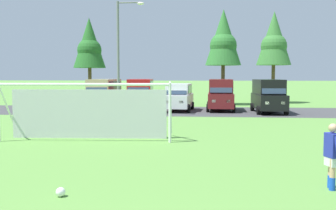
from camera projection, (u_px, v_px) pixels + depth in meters
name	position (u px, v px, depth m)	size (l,w,h in m)	color
ground_plane	(173.00, 133.00, 18.92)	(400.00, 400.00, 0.00)	#598C3D
parking_lot_strip	(186.00, 111.00, 30.74)	(52.00, 8.40, 0.01)	#3D3D3F
soccer_ball	(61.00, 192.00, 8.99)	(0.22, 0.22, 0.22)	white
soccer_goal	(88.00, 110.00, 17.11)	(7.52, 2.40, 2.57)	white
player_striker_near	(332.00, 156.00, 9.55)	(0.34, 0.75, 1.64)	tan
parked_car_slot_far_left	(104.00, 94.00, 31.72)	(2.33, 4.87, 2.52)	tan
parked_car_slot_left	(141.00, 93.00, 31.88)	(2.45, 4.93, 2.52)	red
parked_car_slot_center_left	(179.00, 97.00, 30.90)	(2.37, 4.72, 2.16)	silver
parked_car_slot_center	(221.00, 94.00, 31.13)	(2.27, 4.84, 2.52)	maroon
parked_car_slot_center_right	(268.00, 95.00, 29.26)	(2.31, 4.86, 2.52)	black
tree_left_edge	(89.00, 45.00, 39.12)	(3.25, 3.25, 8.66)	brown
tree_mid_left	(223.00, 39.00, 37.11)	(3.43, 3.43, 9.16)	brown
tree_center_back	(274.00, 40.00, 39.54)	(3.51, 3.51, 9.37)	brown
street_lamp	(121.00, 57.00, 26.79)	(2.00, 0.32, 7.91)	slate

